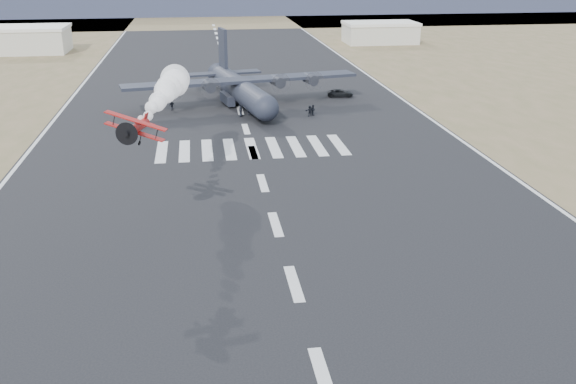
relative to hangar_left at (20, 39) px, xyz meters
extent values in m
plane|color=black|center=(52.00, -145.00, -3.41)|extent=(500.00, 500.00, 0.00)
cube|color=brown|center=(52.00, 85.00, -3.41)|extent=(500.00, 80.00, 0.00)
cube|color=#BCB8A7|center=(0.00, 0.00, -0.41)|extent=(24.00, 14.00, 6.00)
cube|color=white|center=(0.00, 0.00, 2.89)|extent=(24.50, 14.50, 0.80)
cube|color=#BCB8A7|center=(98.00, 5.00, -0.81)|extent=(20.00, 12.00, 5.20)
cube|color=white|center=(98.00, 5.00, 2.09)|extent=(20.50, 12.50, 0.80)
cylinder|color=#A60B12|center=(39.66, -121.78, 7.00)|extent=(1.42, 4.56, 0.81)
sphere|color=black|center=(39.69, -121.61, 7.31)|extent=(0.63, 0.63, 0.63)
cylinder|color=black|center=(39.37, -123.92, 7.00)|extent=(0.96, 0.66, 0.90)
cylinder|color=black|center=(39.32, -124.23, 7.00)|extent=(1.96, 0.30, 1.98)
cube|color=#A60B12|center=(39.61, -122.14, 6.68)|extent=(5.28, 1.60, 1.56)
cube|color=#A60B12|center=(39.58, -122.41, 7.76)|extent=(5.45, 1.63, 1.61)
cube|color=#A60B12|center=(39.94, -119.74, 7.45)|extent=(0.20, 0.81, 0.90)
cube|color=#A60B12|center=(39.94, -119.74, 7.00)|extent=(1.87, 0.87, 0.07)
cylinder|color=black|center=(38.85, -122.40, 5.92)|extent=(0.16, 0.41, 0.40)
cylinder|color=black|center=(40.27, -122.60, 5.92)|extent=(0.16, 0.41, 0.40)
sphere|color=white|center=(39.97, -119.56, 7.00)|extent=(0.63, 0.63, 0.63)
sphere|color=white|center=(40.27, -117.43, 7.02)|extent=(0.95, 0.95, 0.95)
sphere|color=white|center=(40.56, -115.29, 7.05)|extent=(1.27, 1.27, 1.27)
sphere|color=white|center=(40.86, -113.16, 7.08)|extent=(1.59, 1.59, 1.59)
sphere|color=white|center=(41.15, -111.02, 7.10)|extent=(1.91, 1.91, 1.91)
sphere|color=white|center=(41.45, -108.88, 7.13)|extent=(2.23, 2.23, 2.23)
sphere|color=white|center=(41.74, -106.75, 7.16)|extent=(2.54, 2.54, 2.54)
sphere|color=white|center=(42.04, -104.61, 7.18)|extent=(2.86, 2.86, 2.86)
sphere|color=white|center=(42.33, -102.48, 7.21)|extent=(3.18, 3.18, 3.18)
sphere|color=white|center=(42.63, -100.34, 7.24)|extent=(3.50, 3.50, 3.50)
cylinder|color=black|center=(52.51, -69.15, -0.79)|extent=(9.45, 28.45, 4.03)
sphere|color=black|center=(55.26, -82.98, -0.79)|extent=(4.03, 4.03, 4.03)
cone|color=black|center=(49.76, -55.31, -0.79)|extent=(5.13, 6.71, 4.03)
cube|color=black|center=(52.71, -70.13, 1.13)|extent=(40.35, 12.01, 0.50)
cylinder|color=black|center=(40.95, -72.99, 0.62)|extent=(2.53, 4.11, 1.81)
cylinder|color=#3F3F44|center=(41.34, -74.96, 0.62)|extent=(3.37, 0.72, 3.43)
cylinder|color=black|center=(46.88, -71.81, 0.62)|extent=(2.53, 4.11, 1.81)
cylinder|color=#3F3F44|center=(47.27, -73.78, 0.62)|extent=(3.37, 0.72, 3.43)
cylinder|color=black|center=(58.73, -69.45, 0.62)|extent=(2.53, 4.11, 1.81)
cylinder|color=#3F3F44|center=(59.13, -71.42, 0.62)|extent=(3.37, 0.72, 3.43)
cylinder|color=black|center=(64.66, -68.27, 0.62)|extent=(2.53, 4.11, 1.81)
cylinder|color=#3F3F44|center=(65.06, -70.25, 0.62)|extent=(3.37, 0.72, 3.43)
cube|color=black|center=(50.15, -57.29, 4.25)|extent=(1.48, 4.56, 8.06)
cube|color=black|center=(50.05, -56.79, 0.02)|extent=(14.42, 5.72, 0.35)
cube|color=black|center=(50.14, -68.59, -2.30)|extent=(2.36, 6.16, 1.61)
cylinder|color=black|center=(50.14, -68.59, -2.85)|extent=(0.71, 1.19, 1.11)
cube|color=black|center=(54.49, -67.72, -2.30)|extent=(2.36, 6.16, 1.61)
cylinder|color=black|center=(54.49, -67.72, -2.85)|extent=(0.71, 1.19, 1.11)
cylinder|color=black|center=(54.67, -80.01, -2.95)|extent=(0.57, 0.97, 0.91)
imported|color=black|center=(70.89, -64.68, -2.75)|extent=(4.97, 2.85, 1.31)
imported|color=black|center=(55.86, -74.78, -2.55)|extent=(0.78, 0.81, 1.72)
imported|color=black|center=(55.68, -75.86, -2.60)|extent=(0.91, 0.89, 1.62)
imported|color=black|center=(53.18, -76.38, -2.63)|extent=(1.11, 0.86, 1.56)
imported|color=black|center=(40.78, -71.30, -2.57)|extent=(1.10, 0.92, 1.67)
imported|color=black|center=(51.81, -77.31, -2.58)|extent=(0.88, 0.94, 1.65)
imported|color=black|center=(62.84, -78.54, -2.53)|extent=(1.71, 0.98, 1.75)
imported|color=black|center=(51.98, -73.94, -2.62)|extent=(0.72, 0.74, 1.58)
imported|color=black|center=(63.48, -77.94, -2.55)|extent=(0.73, 0.95, 1.72)
camera|label=1|loc=(45.10, -177.91, 21.56)|focal=40.00mm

